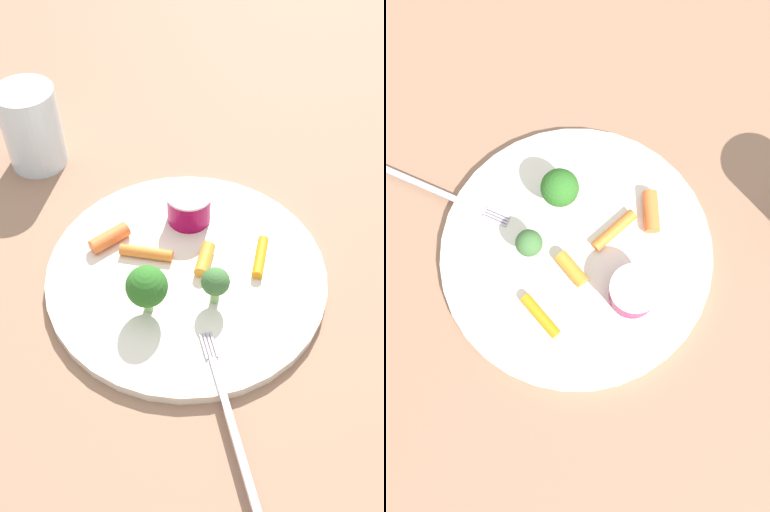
% 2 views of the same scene
% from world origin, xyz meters
% --- Properties ---
extents(ground_plane, '(2.40, 2.40, 0.00)m').
position_xyz_m(ground_plane, '(0.00, 0.00, 0.00)').
color(ground_plane, '#8F684E').
extents(plate, '(0.29, 0.29, 0.01)m').
position_xyz_m(plate, '(0.00, 0.00, 0.01)').
color(plate, silver).
rests_on(plate, ground_plane).
extents(sauce_cup, '(0.05, 0.05, 0.04)m').
position_xyz_m(sauce_cup, '(-0.08, -0.00, 0.03)').
color(sauce_cup, '#8D0642').
rests_on(sauce_cup, plate).
extents(broccoli_floret_0, '(0.03, 0.03, 0.04)m').
position_xyz_m(broccoli_floret_0, '(0.04, 0.03, 0.04)').
color(broccoli_floret_0, '#87B367').
rests_on(broccoli_floret_0, plate).
extents(broccoli_floret_1, '(0.04, 0.04, 0.06)m').
position_xyz_m(broccoli_floret_1, '(0.05, -0.03, 0.05)').
color(broccoli_floret_1, '#91C16E').
rests_on(broccoli_floret_1, plate).
extents(carrot_stick_0, '(0.04, 0.04, 0.02)m').
position_xyz_m(carrot_stick_0, '(-0.03, -0.08, 0.02)').
color(carrot_stick_0, orange).
rests_on(carrot_stick_0, plate).
extents(carrot_stick_1, '(0.04, 0.02, 0.01)m').
position_xyz_m(carrot_stick_1, '(-0.01, 0.02, 0.02)').
color(carrot_stick_1, orange).
rests_on(carrot_stick_1, plate).
extents(carrot_stick_2, '(0.02, 0.06, 0.01)m').
position_xyz_m(carrot_stick_2, '(-0.02, -0.04, 0.02)').
color(carrot_stick_2, orange).
rests_on(carrot_stick_2, plate).
extents(carrot_stick_3, '(0.05, 0.02, 0.01)m').
position_xyz_m(carrot_stick_3, '(-0.02, 0.08, 0.02)').
color(carrot_stick_3, orange).
rests_on(carrot_stick_3, plate).
extents(fork, '(0.19, 0.06, 0.00)m').
position_xyz_m(fork, '(0.17, 0.05, 0.01)').
color(fork, '#BAAFC2').
rests_on(fork, plate).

